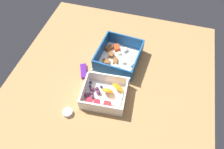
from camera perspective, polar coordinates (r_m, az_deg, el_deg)
name	(u,v)px	position (r cm, az deg, el deg)	size (l,w,h in cm)	color
table_surface	(112,77)	(87.61, 0.04, -0.56)	(80.00, 80.00, 2.00)	#9E7547
pasta_container	(118,57)	(90.15, 1.69, 4.57)	(19.59, 18.03, 6.50)	white
fruit_bowl	(105,94)	(79.58, -1.93, -5.28)	(15.00, 16.88, 5.40)	white
candy_bar	(84,71)	(88.06, -7.53, 0.91)	(7.00, 2.40, 1.20)	#51197A
paper_cup_liner	(68,112)	(78.86, -11.70, -9.84)	(3.48, 3.48, 1.42)	white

